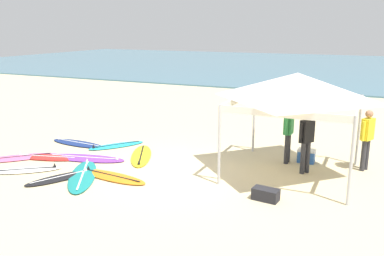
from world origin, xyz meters
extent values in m
plane|color=beige|center=(0.00, 0.00, 0.00)|extent=(80.00, 80.00, 0.00)
cube|color=teal|center=(0.00, 33.53, 0.05)|extent=(80.00, 36.00, 0.10)
cylinder|color=#B7B7BC|center=(1.38, -0.38, 1.02)|extent=(0.07, 0.07, 2.05)
cylinder|color=#B7B7BC|center=(4.47, -0.38, 1.02)|extent=(0.07, 0.07, 2.05)
cylinder|color=#B7B7BC|center=(1.38, 2.71, 1.02)|extent=(0.07, 0.07, 2.05)
cylinder|color=#B7B7BC|center=(4.47, 2.71, 1.02)|extent=(0.07, 0.07, 2.05)
cube|color=white|center=(2.92, -0.38, 1.96)|extent=(3.09, 0.03, 0.18)
cube|color=white|center=(2.92, 2.71, 1.96)|extent=(3.09, 0.03, 0.18)
cube|color=white|center=(1.38, 1.17, 1.96)|extent=(0.03, 3.09, 0.18)
cube|color=white|center=(4.47, 1.17, 1.96)|extent=(0.03, 3.09, 0.18)
pyramid|color=white|center=(2.92, 1.17, 2.40)|extent=(3.21, 3.21, 0.70)
ellipsoid|color=pink|center=(-4.95, -1.01, 0.04)|extent=(2.10, 2.10, 0.07)
cube|color=black|center=(-4.95, -1.01, 0.07)|extent=(1.44, 1.44, 0.01)
ellipsoid|color=orange|center=(-1.34, -1.14, 0.04)|extent=(2.18, 0.80, 0.07)
cube|color=black|center=(-1.34, -1.14, 0.07)|extent=(1.81, 0.24, 0.01)
cone|color=black|center=(-2.21, -1.05, 0.13)|extent=(0.09, 0.09, 0.12)
ellipsoid|color=yellow|center=(-1.61, 0.75, 0.04)|extent=(1.54, 2.25, 0.07)
cube|color=black|center=(-1.61, 0.75, 0.07)|extent=(0.90, 1.70, 0.01)
cone|color=black|center=(-1.19, -0.06, 0.13)|extent=(0.09, 0.09, 0.12)
ellipsoid|color=navy|center=(-4.30, 1.04, 0.04)|extent=(2.20, 0.73, 0.07)
cube|color=white|center=(-4.30, 1.04, 0.07)|extent=(1.84, 0.17, 0.01)
cone|color=white|center=(-5.19, 1.10, 0.13)|extent=(0.09, 0.09, 0.12)
ellipsoid|color=purple|center=(-3.04, -0.17, 0.04)|extent=(2.64, 1.21, 0.07)
cube|color=white|center=(-3.04, -0.17, 0.07)|extent=(2.13, 0.50, 0.01)
cone|color=white|center=(-2.02, 0.05, 0.13)|extent=(0.09, 0.09, 0.12)
ellipsoid|color=white|center=(-3.83, -1.72, 0.04)|extent=(1.80, 1.53, 0.07)
cube|color=black|center=(-3.83, -1.72, 0.07)|extent=(1.30, 0.99, 0.01)
cone|color=black|center=(-3.22, -1.25, 0.13)|extent=(0.09, 0.09, 0.12)
ellipsoid|color=#23B2CC|center=(-2.95, 1.37, 0.04)|extent=(1.53, 1.86, 0.07)
cube|color=black|center=(-2.95, 1.37, 0.07)|extent=(0.98, 1.35, 0.01)
cone|color=black|center=(-3.40, 0.73, 0.13)|extent=(0.09, 0.09, 0.12)
ellipsoid|color=black|center=(-2.56, -1.80, 0.04)|extent=(1.24, 1.84, 0.07)
cube|color=white|center=(-2.56, -1.80, 0.07)|extent=(0.72, 1.40, 0.01)
cone|color=white|center=(-2.24, -1.13, 0.13)|extent=(0.09, 0.09, 0.12)
ellipsoid|color=red|center=(-4.15, -0.59, 0.04)|extent=(2.22, 1.09, 0.07)
cube|color=white|center=(-4.15, -0.59, 0.07)|extent=(1.78, 0.49, 0.01)
cone|color=white|center=(-5.00, -0.80, 0.13)|extent=(0.09, 0.09, 0.12)
ellipsoid|color=#19847F|center=(-2.10, -1.42, 0.04)|extent=(1.91, 2.50, 0.07)
cube|color=white|center=(-2.10, -1.42, 0.07)|extent=(1.17, 1.84, 0.01)
cone|color=white|center=(-2.65, -0.54, 0.13)|extent=(0.09, 0.09, 0.12)
cylinder|color=#2D2D33|center=(3.28, 1.43, 0.44)|extent=(0.13, 0.13, 0.88)
cylinder|color=#2D2D33|center=(3.18, 1.28, 0.44)|extent=(0.13, 0.13, 0.88)
cube|color=black|center=(3.23, 1.36, 1.18)|extent=(0.38, 0.42, 0.60)
sphere|color=beige|center=(3.23, 1.36, 1.60)|extent=(0.21, 0.21, 0.21)
cylinder|color=black|center=(3.36, 1.55, 1.16)|extent=(0.09, 0.09, 0.54)
cylinder|color=black|center=(3.10, 1.17, 1.16)|extent=(0.09, 0.09, 0.54)
cylinder|color=#2D2D33|center=(2.61, 2.12, 0.44)|extent=(0.13, 0.13, 0.88)
cylinder|color=#2D2D33|center=(2.60, 1.94, 0.44)|extent=(0.13, 0.13, 0.88)
cube|color=#2D8C47|center=(2.61, 2.03, 1.18)|extent=(0.24, 0.37, 0.60)
sphere|color=tan|center=(2.61, 2.03, 1.60)|extent=(0.21, 0.21, 0.21)
cylinder|color=#2D8C47|center=(2.62, 2.26, 1.16)|extent=(0.09, 0.09, 0.54)
cylinder|color=#2D8C47|center=(2.60, 1.80, 1.16)|extent=(0.09, 0.09, 0.54)
cylinder|color=#2D2D33|center=(4.74, 2.36, 0.44)|extent=(0.13, 0.13, 0.88)
cylinder|color=#2D2D33|center=(4.66, 2.20, 0.44)|extent=(0.13, 0.13, 0.88)
cube|color=yellow|center=(4.70, 2.28, 1.18)|extent=(0.36, 0.42, 0.60)
sphere|color=#9E7051|center=(4.70, 2.28, 1.60)|extent=(0.21, 0.21, 0.21)
cylinder|color=yellow|center=(4.80, 2.49, 1.16)|extent=(0.09, 0.09, 0.54)
cylinder|color=yellow|center=(4.60, 2.08, 1.16)|extent=(0.09, 0.09, 0.54)
cube|color=#232328|center=(2.72, -0.87, 0.14)|extent=(0.63, 0.39, 0.28)
cube|color=#2D60B7|center=(3.12, 2.31, 0.17)|extent=(0.48, 0.34, 0.34)
cube|color=white|center=(3.12, 2.31, 0.37)|extent=(0.50, 0.36, 0.05)
camera|label=1|loc=(4.81, -9.58, 3.89)|focal=38.30mm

